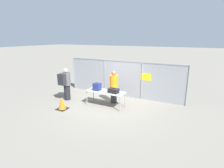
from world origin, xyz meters
TOP-DOWN VIEW (x-y plane):
  - ground_plane at (0.00, 0.00)m, footprint 120.00×120.00m
  - fence_section at (0.01, 1.84)m, footprint 7.36×0.07m
  - inspection_table at (-0.09, -0.04)m, footprint 2.06×0.76m
  - suitcase_navy at (-0.56, -0.11)m, footprint 0.37×0.33m
  - suitcase_black at (0.39, -0.09)m, footprint 0.54×0.36m
  - traveler_hooded at (-2.52, -0.30)m, footprint 0.45×0.70m
  - security_worker_near at (0.08, 0.57)m, footprint 0.44×0.44m
  - utility_trailer at (0.51, 4.35)m, footprint 3.28×2.19m
  - traffic_cone at (-1.81, -1.44)m, footprint 0.50×0.50m

SIDE VIEW (x-z plane):
  - ground_plane at x=0.00m, z-range 0.00..0.00m
  - traffic_cone at x=-1.81m, z-range -0.02..0.61m
  - utility_trailer at x=0.51m, z-range 0.05..0.73m
  - inspection_table at x=-0.09m, z-range 0.34..1.13m
  - suitcase_black at x=0.39m, z-range 0.78..1.04m
  - security_worker_near at x=0.08m, z-range 0.03..1.80m
  - suitcase_navy at x=-0.56m, z-range 0.78..1.20m
  - traveler_hooded at x=-2.52m, z-range 0.09..1.92m
  - fence_section at x=0.01m, z-range 0.05..2.21m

